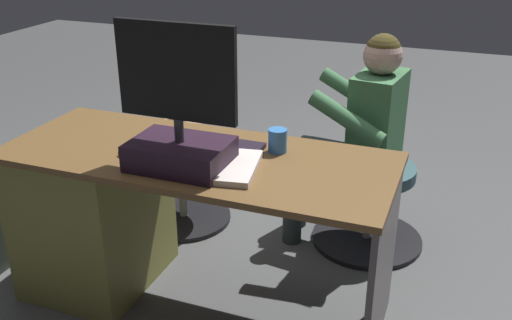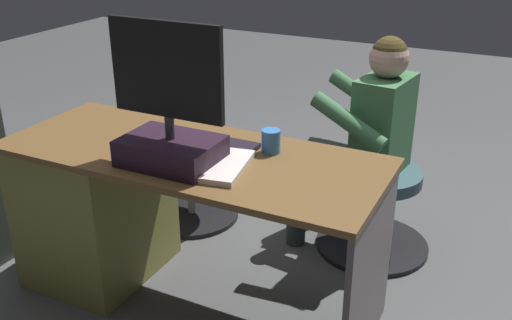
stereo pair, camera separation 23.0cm
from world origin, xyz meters
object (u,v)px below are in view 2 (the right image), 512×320
Objects in this scene: desk at (115,203)px; office_chair_teddy at (191,177)px; tv_remote at (134,146)px; teddy_bear at (189,121)px; monitor at (169,126)px; computer_mouse at (153,128)px; visitor_chair at (375,206)px; keyboard at (208,142)px; person at (363,130)px; cup at (271,141)px.

desk reaches higher than office_chair_teddy.
tv_remote is (-0.20, 0.07, 0.34)m from desk.
teddy_bear is (-0.00, -0.64, 0.19)m from desk.
monitor reaches higher than office_chair_teddy.
visitor_chair is (-0.85, -0.64, -0.49)m from computer_mouse.
computer_mouse reaches higher than tv_remote.
keyboard is 0.81m from person.
monitor is 1.29× the size of keyboard.
monitor is (-0.42, 0.13, 0.48)m from desk.
keyboard is 4.38× the size of computer_mouse.
cup reaches higher than keyboard.
person reaches higher than teddy_bear.
desk is 16.63× the size of cup.
office_chair_teddy is (-0.00, -0.63, -0.14)m from desk.
person is (-0.76, -0.63, -0.10)m from computer_mouse.
desk is at bearing 12.10° from keyboard.
cup is at bearing -169.02° from desk.
teddy_bear reaches higher than tv_remote.
keyboard is 1.37× the size of teddy_bear.
teddy_bear is (0.19, -0.71, -0.15)m from tv_remote.
keyboard is 0.81× the size of office_chair_teddy.
computer_mouse is 0.19m from tv_remote.
cup is 0.66m from person.
monitor is 0.38m from computer_mouse.
teddy_bear is at bearing -35.18° from cup.
computer_mouse is 1.01× the size of cup.
office_chair_teddy is (0.44, -0.53, -0.48)m from keyboard.
keyboard is at bearing 49.94° from visitor_chair.
office_chair_teddy is (0.41, -0.75, -0.62)m from monitor.
monitor is at bearing 82.19° from keyboard.
desk is 3.76× the size of keyboard.
cup is (-0.71, -0.14, 0.38)m from desk.
person is at bearing -100.53° from tv_remote.
office_chair_teddy is 1.01m from visitor_chair.
monitor is at bearing 136.54° from computer_mouse.
keyboard is (-0.45, -0.10, 0.34)m from desk.
desk is 16.46× the size of computer_mouse.
cup is at bearing 71.57° from person.
office_chair_teddy is 0.48× the size of person.
office_chair_teddy is (0.16, -0.51, -0.49)m from computer_mouse.
computer_mouse is at bearing -48.25° from tv_remote.
teddy_bear is 0.28× the size of person.
computer_mouse is 0.55m from cup.
office_chair_teddy is 1.00m from person.
person reaches higher than office_chair_teddy.
teddy_bear is at bearing 6.97° from visitor_chair.
desk is 5.15× the size of teddy_bear.
keyboard is 2.80× the size of tv_remote.
person is at bearing -108.43° from cup.
visitor_chair is (-1.00, -0.76, -0.15)m from desk.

